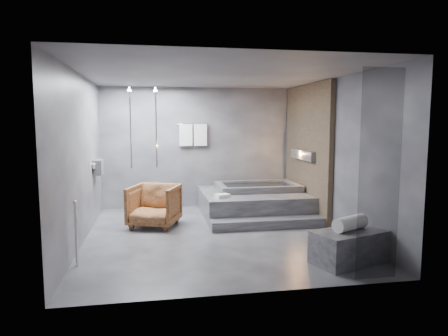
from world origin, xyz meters
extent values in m
plane|color=#313133|center=(0.00, 0.00, 0.00)|extent=(5.00, 5.00, 0.00)
cube|color=#515154|center=(0.00, 0.00, 2.80)|extent=(4.50, 5.00, 0.04)
cube|color=#3C3C41|center=(0.00, 2.50, 1.40)|extent=(4.50, 0.04, 2.80)
cube|color=#3C3C41|center=(0.00, -2.50, 1.40)|extent=(4.50, 0.04, 2.80)
cube|color=#3C3C41|center=(-2.25, 0.00, 1.40)|extent=(0.04, 5.00, 2.80)
cube|color=#3C3C41|center=(2.25, 0.00, 1.40)|extent=(0.04, 5.00, 2.80)
cube|color=#A0825E|center=(2.19, 1.25, 1.40)|extent=(0.10, 2.40, 2.78)
cube|color=#FF9938|center=(2.11, 1.25, 1.30)|extent=(0.14, 1.20, 0.20)
cube|color=gray|center=(-2.16, 1.40, 1.10)|extent=(0.16, 0.42, 0.30)
imported|color=beige|center=(-2.15, 1.30, 1.05)|extent=(0.08, 0.08, 0.21)
imported|color=beige|center=(-2.15, 1.50, 1.03)|extent=(0.07, 0.07, 0.15)
cylinder|color=silver|center=(-1.00, 2.05, 1.90)|extent=(0.04, 0.04, 1.80)
cylinder|color=silver|center=(-1.55, 2.05, 1.90)|extent=(0.04, 0.04, 1.80)
cylinder|color=silver|center=(-0.15, 2.44, 1.95)|extent=(0.75, 0.02, 0.02)
cube|color=white|center=(-0.32, 2.42, 1.70)|extent=(0.30, 0.06, 0.50)
cube|color=white|center=(0.02, 2.42, 1.70)|extent=(0.30, 0.06, 0.50)
cylinder|color=silver|center=(-2.15, -1.20, 0.45)|extent=(0.04, 0.04, 0.90)
cube|color=black|center=(1.65, -2.45, 1.35)|extent=(0.55, 0.01, 2.60)
cube|color=#363639|center=(1.05, 1.45, 0.25)|extent=(2.20, 2.00, 0.50)
cube|color=#363639|center=(1.05, 0.27, 0.09)|extent=(2.20, 0.36, 0.18)
cube|color=#363638|center=(1.65, -1.75, 0.23)|extent=(1.16, 0.86, 0.47)
imported|color=#492712|center=(-1.07, 0.78, 0.40)|extent=(1.12, 1.13, 0.81)
cylinder|color=white|center=(1.68, -1.71, 0.57)|extent=(0.61, 0.44, 0.21)
cube|color=white|center=(0.27, 0.86, 0.54)|extent=(0.32, 0.28, 0.07)
camera|label=1|loc=(-1.07, -6.87, 2.00)|focal=32.00mm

